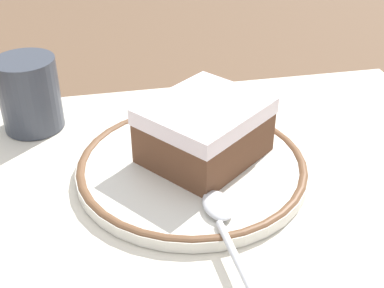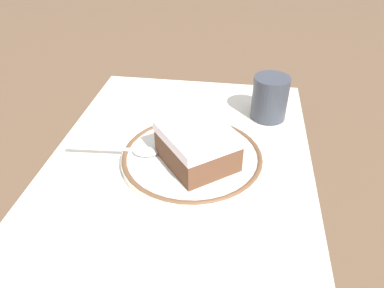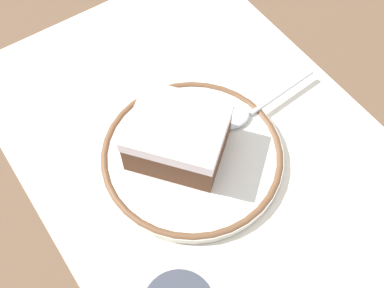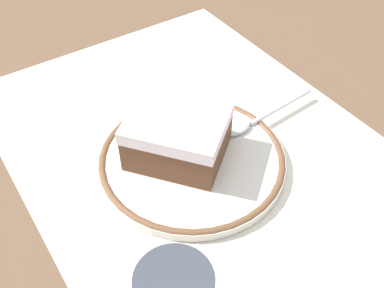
% 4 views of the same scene
% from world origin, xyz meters
% --- Properties ---
extents(ground_plane, '(2.40, 2.40, 0.00)m').
position_xyz_m(ground_plane, '(0.00, 0.00, 0.00)').
color(ground_plane, brown).
extents(placemat, '(0.55, 0.39, 0.00)m').
position_xyz_m(placemat, '(0.00, 0.00, 0.00)').
color(placemat, beige).
rests_on(placemat, ground_plane).
extents(plate, '(0.21, 0.21, 0.01)m').
position_xyz_m(plate, '(-0.01, 0.02, 0.01)').
color(plate, silver).
rests_on(plate, placemat).
extents(cake_slice, '(0.13, 0.13, 0.05)m').
position_xyz_m(cake_slice, '(0.01, 0.03, 0.04)').
color(cake_slice, brown).
rests_on(cake_slice, plate).
extents(spoon, '(0.03, 0.14, 0.01)m').
position_xyz_m(spoon, '(-0.00, -0.07, 0.02)').
color(spoon, silver).
rests_on(spoon, plate).
extents(cup, '(0.06, 0.06, 0.07)m').
position_xyz_m(cup, '(-0.15, 0.13, 0.03)').
color(cup, '#383D47').
rests_on(cup, placemat).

